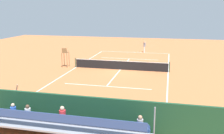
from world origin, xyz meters
The scene contains 13 objects.
ground_plane centered at (0.00, 0.00, 0.00)m, with size 60.00×60.00×0.00m, color #D17542.
court_line_markings centered at (0.00, -0.04, 0.00)m, with size 10.10×22.20×0.01m.
tennis_net centered at (0.00, 0.00, 0.50)m, with size 10.30×0.10×1.07m.
backdrop_wall centered at (0.00, 14.00, 1.00)m, with size 18.00×0.16×2.00m, color #1E4C2D.
bleacher_stand centered at (0.06, 15.33, 0.90)m, with size 9.06×2.40×2.48m.
umpire_chair centered at (6.20, 0.18, 1.31)m, with size 0.67×0.67×2.14m.
courtside_bench centered at (-3.15, 13.27, 0.56)m, with size 1.80×0.40×0.93m.
equipment_bag centered at (-1.57, 13.40, 0.18)m, with size 0.90×0.36×0.36m, color #334C8C.
tennis_player centered at (-1.40, -11.33, 1.02)m, with size 0.37×0.53×1.93m.
tennis_racket centered at (-0.91, -11.31, 0.01)m, with size 0.59×0.39×0.03m.
tennis_ball_near centered at (-0.29, -10.25, 0.03)m, with size 0.07×0.07×0.07m, color #CCDB33.
tennis_ball_far centered at (-1.40, -10.15, 0.03)m, with size 0.07×0.07×0.07m, color #CCDB33.
line_judge centered at (3.87, 12.98, 1.02)m, with size 0.39×0.54×1.93m.
Camera 1 is at (-4.94, 25.42, 6.37)m, focal length 39.98 mm.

